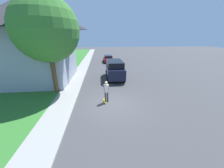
{
  "coord_description": "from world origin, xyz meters",
  "views": [
    {
      "loc": [
        -0.67,
        -8.53,
        4.83
      ],
      "look_at": [
        0.33,
        1.88,
        0.9
      ],
      "focal_mm": 20.0,
      "sensor_mm": 36.0,
      "label": 1
    }
  ],
  "objects_px": {
    "suv_parked": "(115,69)",
    "skateboarder": "(106,91)",
    "car_down_street": "(108,59)",
    "skateboard": "(105,101)",
    "lawn_tree_near": "(47,30)"
  },
  "relations": [
    {
      "from": "car_down_street",
      "to": "suv_parked",
      "type": "bearing_deg",
      "value": -89.69
    },
    {
      "from": "car_down_street",
      "to": "skateboard",
      "type": "distance_m",
      "value": 17.3
    },
    {
      "from": "lawn_tree_near",
      "to": "skateboard",
      "type": "distance_m",
      "value": 7.24
    },
    {
      "from": "suv_parked",
      "to": "skateboard",
      "type": "height_order",
      "value": "suv_parked"
    },
    {
      "from": "lawn_tree_near",
      "to": "suv_parked",
      "type": "relative_size",
      "value": 1.75
    },
    {
      "from": "suv_parked",
      "to": "car_down_street",
      "type": "relative_size",
      "value": 1.04
    },
    {
      "from": "lawn_tree_near",
      "to": "skateboard",
      "type": "xyz_separation_m",
      "value": [
        4.39,
        -2.29,
        -5.29
      ]
    },
    {
      "from": "skateboard",
      "to": "car_down_street",
      "type": "bearing_deg",
      "value": 85.32
    },
    {
      "from": "skateboarder",
      "to": "skateboard",
      "type": "relative_size",
      "value": 2.08
    },
    {
      "from": "lawn_tree_near",
      "to": "skateboarder",
      "type": "distance_m",
      "value": 6.73
    },
    {
      "from": "car_down_street",
      "to": "skateboard",
      "type": "xyz_separation_m",
      "value": [
        -1.41,
        -17.23,
        -0.58
      ]
    },
    {
      "from": "suv_parked",
      "to": "skateboarder",
      "type": "distance_m",
      "value": 6.11
    },
    {
      "from": "suv_parked",
      "to": "lawn_tree_near",
      "type": "bearing_deg",
      "value": -148.2
    },
    {
      "from": "suv_parked",
      "to": "car_down_street",
      "type": "height_order",
      "value": "suv_parked"
    },
    {
      "from": "suv_parked",
      "to": "car_down_street",
      "type": "bearing_deg",
      "value": 90.31
    }
  ]
}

